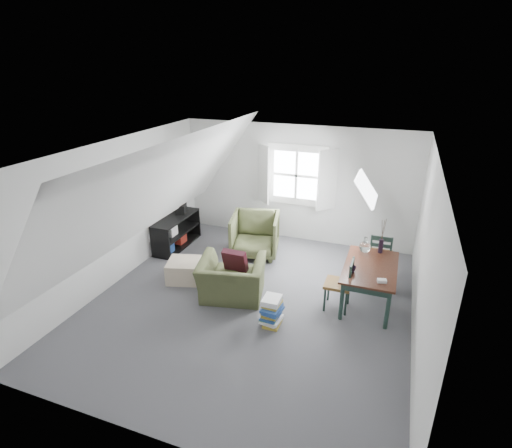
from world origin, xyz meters
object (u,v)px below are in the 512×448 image
at_px(dining_chair_near, 340,283).
at_px(magazine_stack, 272,311).
at_px(armchair_far, 255,254).
at_px(media_shelf, 176,234).
at_px(ottoman, 184,270).
at_px(armchair_near, 232,297).
at_px(dining_chair_far, 380,255).
at_px(dining_table, 370,271).

distance_m(dining_chair_near, magazine_stack, 1.19).
xyz_separation_m(armchair_far, media_shelf, (-1.69, -0.27, 0.30)).
xyz_separation_m(ottoman, dining_chair_near, (2.78, 0.06, 0.27)).
xyz_separation_m(armchair_near, ottoman, (-1.05, 0.23, 0.18)).
distance_m(media_shelf, magazine_stack, 3.31).
xyz_separation_m(dining_chair_far, media_shelf, (-4.13, -0.15, -0.16)).
bearing_deg(dining_chair_near, dining_table, 146.36).
relative_size(dining_table, media_shelf, 1.04).
distance_m(dining_chair_near, media_shelf, 3.78).
xyz_separation_m(ottoman, media_shelf, (-0.84, 1.14, 0.12)).
distance_m(ottoman, dining_chair_near, 2.80).
distance_m(armchair_near, dining_table, 2.31).
bearing_deg(magazine_stack, dining_chair_near, 41.60).
bearing_deg(dining_table, media_shelf, 167.68).
bearing_deg(media_shelf, dining_table, -12.21).
xyz_separation_m(armchair_near, media_shelf, (-1.89, 1.37, 0.30)).
distance_m(armchair_far, magazine_stack, 2.39).
height_order(armchair_near, dining_table, dining_table).
bearing_deg(armchair_near, dining_chair_far, -158.45).
xyz_separation_m(armchair_near, dining_chair_far, (2.25, 1.52, 0.46)).
bearing_deg(ottoman, armchair_far, 59.03).
bearing_deg(magazine_stack, armchair_near, 150.61).
height_order(ottoman, dining_chair_far, dining_chair_far).
relative_size(ottoman, media_shelf, 0.43).
bearing_deg(ottoman, media_shelf, 126.44).
bearing_deg(ottoman, dining_table, 6.76).
relative_size(ottoman, magazine_stack, 1.24).
distance_m(armchair_far, media_shelf, 1.74).
bearing_deg(armchair_near, magazine_stack, 138.04).
height_order(armchair_far, dining_chair_near, dining_chair_near).
bearing_deg(dining_table, armchair_near, -165.77).
bearing_deg(ottoman, dining_chair_far, 21.39).
bearing_deg(armchair_far, dining_chair_near, -47.73).
distance_m(armchair_far, dining_chair_near, 2.40).
relative_size(armchair_near, dining_chair_far, 1.19).
bearing_deg(dining_chair_near, ottoman, -69.86).
bearing_deg(dining_chair_far, armchair_near, 42.23).
distance_m(ottoman, magazine_stack, 2.04).
bearing_deg(dining_table, magazine_stack, -141.32).
distance_m(armchair_far, ottoman, 1.66).
relative_size(dining_table, magazine_stack, 3.04).
xyz_separation_m(armchair_far, magazine_stack, (1.06, -2.13, 0.22)).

